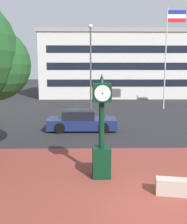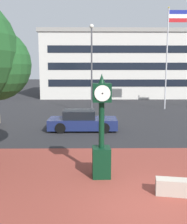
{
  "view_description": "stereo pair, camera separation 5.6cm",
  "coord_description": "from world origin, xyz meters",
  "px_view_note": "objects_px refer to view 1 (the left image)",
  "views": [
    {
      "loc": [
        -1.8,
        -7.05,
        3.8
      ],
      "look_at": [
        -1.63,
        2.18,
        2.33
      ],
      "focal_mm": 43.03,
      "sensor_mm": 36.0,
      "label": 1
    },
    {
      "loc": [
        -1.74,
        -7.05,
        3.8
      ],
      "look_at": [
        -1.63,
        2.18,
        2.33
      ],
      "focal_mm": 43.03,
      "sensor_mm": 36.0,
      "label": 2
    }
  ],
  "objects_px": {
    "flagpole_primary": "(168,49)",
    "street_lamp_post": "(91,61)",
    "street_clock": "(101,134)",
    "car_street_near": "(81,121)",
    "civic_building": "(119,65)"
  },
  "relations": [
    {
      "from": "car_street_near",
      "to": "flagpole_primary",
      "type": "height_order",
      "value": "flagpole_primary"
    },
    {
      "from": "flagpole_primary",
      "to": "civic_building",
      "type": "distance_m",
      "value": 15.88
    },
    {
      "from": "flagpole_primary",
      "to": "civic_building",
      "type": "bearing_deg",
      "value": 100.72
    },
    {
      "from": "flagpole_primary",
      "to": "street_lamp_post",
      "type": "height_order",
      "value": "flagpole_primary"
    },
    {
      "from": "street_clock",
      "to": "flagpole_primary",
      "type": "height_order",
      "value": "flagpole_primary"
    },
    {
      "from": "street_lamp_post",
      "to": "street_clock",
      "type": "bearing_deg",
      "value": -88.93
    },
    {
      "from": "civic_building",
      "to": "street_lamp_post",
      "type": "bearing_deg",
      "value": -103.56
    },
    {
      "from": "street_lamp_post",
      "to": "flagpole_primary",
      "type": "bearing_deg",
      "value": 20.5
    },
    {
      "from": "car_street_near",
      "to": "civic_building",
      "type": "xyz_separation_m",
      "value": [
        5.07,
        24.72,
        3.9
      ]
    },
    {
      "from": "street_clock",
      "to": "street_lamp_post",
      "type": "relative_size",
      "value": 0.49
    },
    {
      "from": "flagpole_primary",
      "to": "street_lamp_post",
      "type": "distance_m",
      "value": 7.95
    },
    {
      "from": "street_clock",
      "to": "car_street_near",
      "type": "height_order",
      "value": "street_clock"
    },
    {
      "from": "street_clock",
      "to": "car_street_near",
      "type": "distance_m",
      "value": 7.61
    },
    {
      "from": "car_street_near",
      "to": "civic_building",
      "type": "distance_m",
      "value": 25.54
    },
    {
      "from": "flagpole_primary",
      "to": "civic_building",
      "type": "height_order",
      "value": "flagpole_primary"
    }
  ]
}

